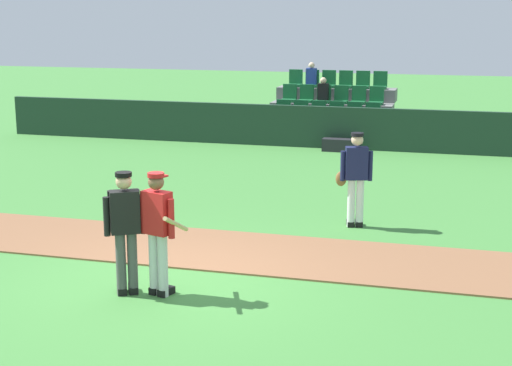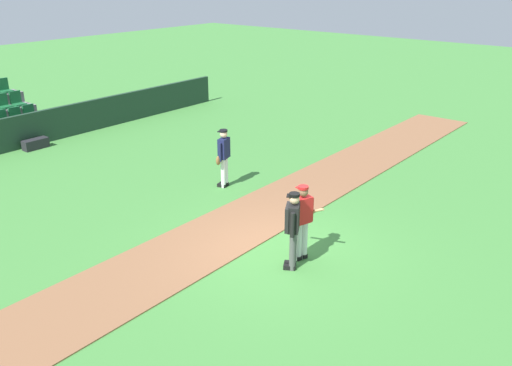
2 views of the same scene
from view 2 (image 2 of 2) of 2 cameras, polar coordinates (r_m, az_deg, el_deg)
The scene contains 7 objects.
ground_plane at distance 12.57m, azimuth 2.59°, elevation -7.35°, with size 80.00×80.00×0.00m, color #42843A.
infield_dirt_path at distance 13.52m, azimuth -3.19°, elevation -5.09°, with size 28.00×2.17×0.03m, color brown.
dugout_fence at distance 21.20m, azimuth -24.32°, elevation 4.71°, with size 20.00×0.16×1.22m, color #1E3828.
batter_red_jersey at distance 11.94m, azimuth 4.88°, elevation -3.84°, with size 0.58×0.80×1.76m.
umpire_home_plate at distance 11.55m, azimuth 3.86°, elevation -4.56°, with size 0.54×0.45×1.76m.
runner_navy_jersey at distance 15.94m, azimuth -3.41°, elevation 2.84°, with size 0.67×0.38×1.76m.
equipment_bag at distance 21.19m, azimuth -22.12°, elevation 3.82°, with size 0.90×0.36×0.36m, color #232328.
Camera 2 is at (-8.87, -6.50, 6.09)m, focal length 38.12 mm.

